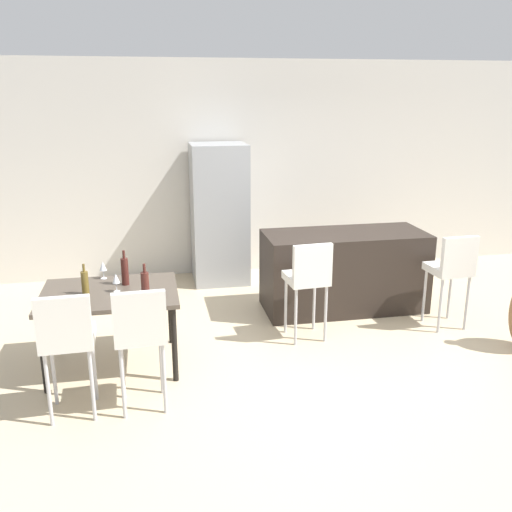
% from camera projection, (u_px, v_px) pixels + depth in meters
% --- Properties ---
extents(ground_plane, '(10.00, 10.00, 0.00)m').
position_uv_depth(ground_plane, '(325.00, 342.00, 5.75)').
color(ground_plane, '#C6B28E').
extents(back_wall, '(10.00, 0.12, 2.90)m').
position_uv_depth(back_wall, '(272.00, 168.00, 7.79)').
color(back_wall, beige).
rests_on(back_wall, ground_plane).
extents(kitchen_island, '(1.87, 0.78, 0.92)m').
position_uv_depth(kitchen_island, '(344.00, 271.00, 6.54)').
color(kitchen_island, black).
rests_on(kitchen_island, ground_plane).
extents(bar_chair_left, '(0.43, 0.43, 1.05)m').
position_uv_depth(bar_chair_left, '(308.00, 276.00, 5.62)').
color(bar_chair_left, silver).
rests_on(bar_chair_left, ground_plane).
extents(bar_chair_middle, '(0.42, 0.42, 1.05)m').
position_uv_depth(bar_chair_middle, '(452.00, 267.00, 5.91)').
color(bar_chair_middle, silver).
rests_on(bar_chair_middle, ground_plane).
extents(dining_table, '(1.22, 0.92, 0.74)m').
position_uv_depth(dining_table, '(110.00, 299.00, 5.08)').
color(dining_table, '#4C4238').
rests_on(dining_table, ground_plane).
extents(dining_chair_near, '(0.41, 0.41, 1.05)m').
position_uv_depth(dining_chair_near, '(67.00, 335.00, 4.24)').
color(dining_chair_near, silver).
rests_on(dining_chair_near, ground_plane).
extents(dining_chair_far, '(0.42, 0.42, 1.05)m').
position_uv_depth(dining_chair_far, '(140.00, 330.00, 4.34)').
color(dining_chair_far, silver).
rests_on(dining_chair_far, ground_plane).
extents(wine_bottle_middle, '(0.07, 0.07, 0.34)m').
position_uv_depth(wine_bottle_middle, '(145.00, 286.00, 4.79)').
color(wine_bottle_middle, '#471E19').
rests_on(wine_bottle_middle, dining_table).
extents(wine_bottle_far, '(0.06, 0.06, 0.28)m').
position_uv_depth(wine_bottle_far, '(85.00, 282.00, 4.96)').
color(wine_bottle_far, brown).
rests_on(wine_bottle_far, dining_table).
extents(wine_bottle_near, '(0.07, 0.07, 0.33)m').
position_uv_depth(wine_bottle_near, '(125.00, 271.00, 5.20)').
color(wine_bottle_near, '#471E19').
rests_on(wine_bottle_near, dining_table).
extents(wine_glass_left, '(0.07, 0.07, 0.17)m').
position_uv_depth(wine_glass_left, '(103.00, 266.00, 5.37)').
color(wine_glass_left, silver).
rests_on(wine_glass_left, dining_table).
extents(wine_glass_right, '(0.07, 0.07, 0.17)m').
position_uv_depth(wine_glass_right, '(116.00, 279.00, 5.01)').
color(wine_glass_right, silver).
rests_on(wine_glass_right, dining_table).
extents(refrigerator, '(0.72, 0.68, 1.84)m').
position_uv_depth(refrigerator, '(219.00, 214.00, 7.38)').
color(refrigerator, '#939699').
rests_on(refrigerator, ground_plane).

